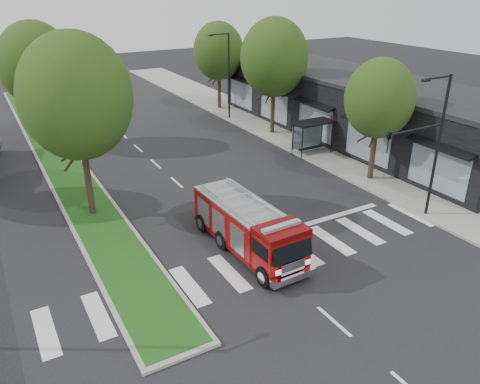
% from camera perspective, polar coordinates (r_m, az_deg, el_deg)
% --- Properties ---
extents(ground, '(140.00, 140.00, 0.00)m').
position_cam_1_polar(ground, '(24.87, -0.58, -5.17)').
color(ground, black).
rests_on(ground, ground).
extents(sidewalk_right, '(5.00, 80.00, 0.15)m').
position_cam_1_polar(sidewalk_right, '(38.91, 8.40, 5.86)').
color(sidewalk_right, gray).
rests_on(sidewalk_right, ground).
extents(median, '(3.00, 50.00, 0.15)m').
position_cam_1_polar(median, '(39.14, -21.62, 4.48)').
color(median, gray).
rests_on(median, ground).
extents(storefront_row, '(8.00, 30.00, 5.00)m').
position_cam_1_polar(storefront_row, '(41.08, 13.67, 9.95)').
color(storefront_row, black).
rests_on(storefront_row, ground).
extents(bus_shelter, '(3.20, 1.60, 2.61)m').
position_cam_1_polar(bus_shelter, '(36.17, 8.74, 7.67)').
color(bus_shelter, black).
rests_on(bus_shelter, ground).
extents(tree_right_near, '(4.40, 4.40, 8.05)m').
position_cam_1_polar(tree_right_near, '(31.10, 16.65, 10.83)').
color(tree_right_near, black).
rests_on(tree_right_near, ground).
extents(tree_right_mid, '(5.60, 5.60, 9.72)m').
position_cam_1_polar(tree_right_mid, '(40.01, 4.19, 16.02)').
color(tree_right_mid, black).
rests_on(tree_right_mid, ground).
extents(tree_right_far, '(5.00, 5.00, 8.73)m').
position_cam_1_polar(tree_right_far, '(48.65, -2.64, 16.77)').
color(tree_right_far, black).
rests_on(tree_right_far, ground).
extents(tree_median_near, '(5.80, 5.80, 10.16)m').
position_cam_1_polar(tree_median_near, '(25.90, -19.36, 10.88)').
color(tree_median_near, black).
rests_on(tree_median_near, ground).
extents(tree_median_far, '(5.60, 5.60, 9.72)m').
position_cam_1_polar(tree_median_far, '(39.60, -23.58, 14.05)').
color(tree_median_far, black).
rests_on(tree_median_far, ground).
extents(streetlight_right_near, '(4.08, 0.22, 8.00)m').
position_cam_1_polar(streetlight_right_near, '(26.46, 21.94, 5.90)').
color(streetlight_right_near, black).
rests_on(streetlight_right_near, ground).
extents(streetlight_right_far, '(2.11, 0.20, 8.00)m').
position_cam_1_polar(streetlight_right_far, '(44.83, -1.54, 14.38)').
color(streetlight_right_far, black).
rests_on(streetlight_right_far, ground).
extents(fire_engine, '(2.57, 7.70, 2.64)m').
position_cam_1_polar(fire_engine, '(22.91, 0.98, -4.32)').
color(fire_engine, '#520404').
rests_on(fire_engine, ground).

